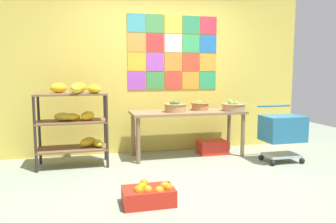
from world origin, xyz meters
The scene contains 10 objects.
ground centered at (0.00, 0.00, 0.00)m, with size 9.12×9.12×0.00m, color gray.
back_wall_with_art centered at (0.01, 1.59, 1.41)m, with size 4.98×0.07×2.81m.
banana_shelf_unit centered at (-1.31, 1.00, 0.73)m, with size 0.95×0.61×1.16m.
display_table centered at (0.35, 1.12, 0.62)m, with size 1.76×0.62×0.71m.
fruit_basket_left centered at (1.06, 0.99, 0.77)m, with size 0.37×0.37×0.17m.
fruit_basket_centre centered at (0.58, 1.20, 0.78)m, with size 0.29×0.29×0.15m.
fruit_basket_back_left centered at (0.14, 1.07, 0.79)m, with size 0.34×0.34×0.19m.
produce_crate_under_table centered at (0.79, 1.15, 0.10)m, with size 0.45×0.30×0.21m, color red.
orange_crate_foreground centered at (-0.60, -0.59, 0.10)m, with size 0.51×0.32×0.23m.
shopping_cart centered at (1.58, 0.45, 0.47)m, with size 0.57×0.46×0.81m.
Camera 1 is at (-1.19, -3.63, 1.30)m, focal length 34.79 mm.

